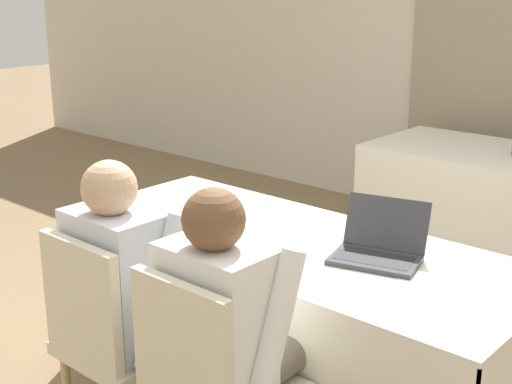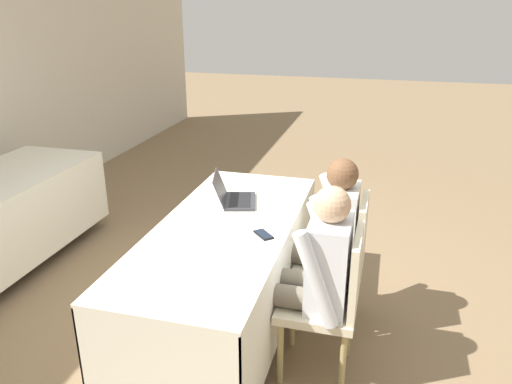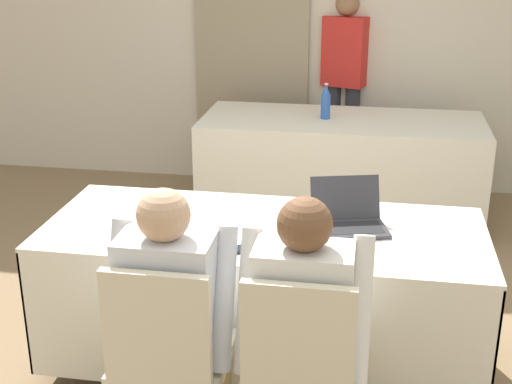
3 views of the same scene
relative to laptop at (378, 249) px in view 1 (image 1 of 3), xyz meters
name	(u,v)px [view 1 (image 1 of 3)]	position (x,y,z in m)	size (l,w,h in m)	color
curtain_panel	(472,45)	(-0.93, 2.69, 0.53)	(0.93, 0.04, 2.65)	gray
conference_table_near	(289,279)	(-0.39, -0.06, -0.22)	(2.04, 0.83, 0.75)	silver
laptop	(378,249)	(0.00, 0.00, 0.00)	(0.39, 0.36, 0.21)	#333338
cell_phone	(232,252)	(-0.46, -0.33, -0.04)	(0.15, 0.15, 0.01)	black
paper_beside_laptop	(238,218)	(-0.73, 0.00, -0.04)	(0.21, 0.30, 0.00)	white
paper_centre_table	(425,298)	(0.31, -0.19, -0.04)	(0.32, 0.36, 0.00)	white
paper_left_edge	(162,218)	(-0.99, -0.22, -0.04)	(0.24, 0.32, 0.00)	white
chair_near_left	(113,336)	(-0.64, -0.78, -0.28)	(0.44, 0.44, 0.92)	tan
person_checkered_shirt	(132,288)	(-0.64, -0.67, -0.13)	(0.50, 0.52, 1.18)	#665B4C
person_white_shirt	(232,331)	(-0.13, -0.67, -0.13)	(0.50, 0.52, 1.18)	#665B4C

